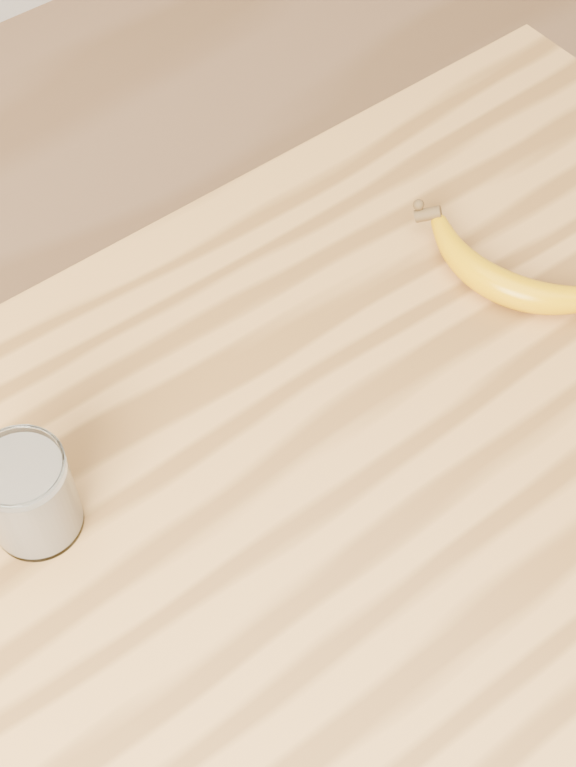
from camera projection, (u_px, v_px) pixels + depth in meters
room at (394, 113)px, 0.48m from camera, size 4.04×4.04×2.70m
table at (342, 620)px, 0.96m from camera, size 1.20×0.80×0.90m
smoothie_glass at (29, 495)px, 0.83m from camera, size 0.07×0.07×0.09m
banana at (506, 289)px, 0.99m from camera, size 0.19×0.28×0.03m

